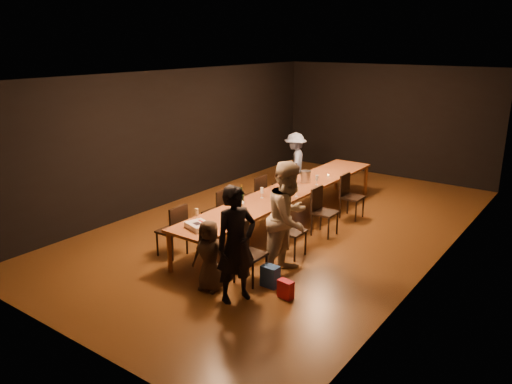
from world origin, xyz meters
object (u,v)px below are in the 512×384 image
Objects in this scene: chair_right_2 at (325,212)px; chair_left_2 at (253,196)px; chair_left_3 at (284,184)px; woman_birthday at (236,244)px; child at (209,256)px; man_blue at (295,163)px; birthday_cake at (199,226)px; table at (288,193)px; woman_tan at (289,218)px; ice_bucket at (306,176)px; plate_stack at (238,206)px; champagne_bottle at (241,194)px; chair_right_3 at (352,197)px; chair_left_0 at (171,230)px; chair_right_0 at (250,254)px; chair_right_1 at (292,231)px; chair_left_1 at (216,212)px.

chair_left_2 is at bearing -90.00° from chair_right_2.
woman_birthday is at bearing -155.82° from chair_left_3.
child is (-0.51, 0.00, -0.31)m from woman_birthday.
birthday_cake is (1.13, -4.74, 0.06)m from man_blue.
chair_right_2 reaches higher than table.
ice_bucket is (-1.18, 2.53, -0.06)m from woman_tan.
chair_left_3 is 3.90m from birthday_cake.
chair_right_2 is 1.80m from plate_stack.
chair_right_2 is at bearing 19.90° from man_blue.
woman_birthday is 2.14m from champagne_bottle.
champagne_bottle is at bearing -165.47° from chair_left_3.
champagne_bottle is at bearing -23.91° from chair_right_3.
woman_birthday is (1.87, -0.56, 0.39)m from chair_left_0.
ice_bucket is (-0.88, 3.14, 0.40)m from chair_right_0.
ice_bucket is (-0.88, 1.94, 0.40)m from chair_right_1.
chair_right_3 is at bearing 70.71° from plate_stack.
chair_right_3 is 2.52× the size of champagne_bottle.
chair_right_0 is at bearing -154.72° from chair_left_3.
man_blue is (-2.00, 2.14, 0.27)m from chair_right_2.
woman_tan reaches higher than chair_right_0.
chair_right_3 is 3.98m from chair_left_0.
chair_right_0 is 1.36m from plate_stack.
man_blue is 3.49m from champagne_bottle.
chair_right_3 is at bearing -25.28° from chair_left_0.
chair_left_3 is at bearing 32.03° from woman_tan.
chair_right_3 and chair_left_0 have the same top height.
woman_birthday is at bearing 16.68° from chair_right_0.
chair_left_0 is (-1.70, -3.60, 0.00)m from chair_right_3.
chair_right_1 is 2.00× the size of birthday_cake.
woman_birthday reaches higher than birthday_cake.
chair_right_3 is 1.00× the size of chair_left_1.
chair_left_0 is at bearing -104.71° from ice_bucket.
child is 4.59× the size of ice_bucket.
chair_right_0 is at bearing -44.04° from plate_stack.
champagne_bottle reaches higher than child.
woman_tan is at bearing -106.40° from chair_left_1.
man_blue is at bearing 28.57° from woman_tan.
chair_left_0 is (-1.70, -2.40, 0.00)m from chair_right_2.
chair_right_1 is at bearing -90.00° from chair_left_1.
birthday_cake is 3.34m from ice_bucket.
chair_right_3 is 1.70m from chair_left_3.
ice_bucket is (-0.01, 3.34, 0.07)m from birthday_cake.
chair_left_3 is at bearing -5.47° from man_blue.
ice_bucket is at bearing 23.15° from woman_tan.
chair_left_2 is 1.20m from chair_left_3.
chair_left_2 is 3.90× the size of ice_bucket.
champagne_bottle reaches higher than table.
man_blue is at bearing -136.97° from chair_right_2.
chair_right_0 is at bearing -90.00° from chair_left_0.
chair_left_1 is at bearing -54.78° from chair_right_2.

